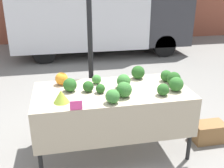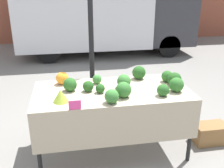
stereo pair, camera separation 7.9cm
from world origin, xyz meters
name	(u,v)px [view 2 (the right image)]	position (x,y,z in m)	size (l,w,h in m)	color
ground_plane	(112,148)	(0.00, 0.00, 0.00)	(40.00, 40.00, 0.00)	gray
tent_pole	(92,59)	(-0.18, 0.63, 1.10)	(0.07, 0.07, 2.20)	black
parked_truck	(99,5)	(0.53, 5.26, 1.45)	(5.21, 2.28, 2.78)	silver
market_table	(113,100)	(0.00, -0.07, 0.77)	(1.93, 0.94, 0.87)	tan
orange_cauliflower	(62,78)	(-0.61, 0.31, 0.95)	(0.16, 0.16, 0.16)	orange
romanesco_head	(61,96)	(-0.62, -0.24, 0.94)	(0.18, 0.18, 0.14)	#93B238
broccoli_head_0	(124,90)	(0.09, -0.23, 0.96)	(0.18, 0.18, 0.18)	#336B2D
broccoli_head_1	(112,96)	(-0.07, -0.37, 0.95)	(0.16, 0.16, 0.16)	#387533
broccoli_head_2	(163,90)	(0.56, -0.28, 0.94)	(0.15, 0.15, 0.15)	#285B23
broccoli_head_3	(70,85)	(-0.51, 0.06, 0.95)	(0.17, 0.17, 0.17)	#285B23
broccoli_head_4	(139,73)	(0.43, 0.33, 0.96)	(0.18, 0.18, 0.18)	#23511E
broccoli_head_5	(167,76)	(0.78, 0.16, 0.94)	(0.15, 0.15, 0.15)	#285B23
broccoli_head_6	(100,88)	(-0.16, -0.06, 0.92)	(0.11, 0.11, 0.11)	#23511E
broccoli_head_7	(88,86)	(-0.29, 0.01, 0.93)	(0.13, 0.13, 0.13)	#23511E
broccoli_head_8	(97,79)	(-0.16, 0.25, 0.93)	(0.12, 0.12, 0.12)	#387533
broccoli_head_9	(124,81)	(0.16, 0.05, 0.95)	(0.18, 0.18, 0.18)	#387533
broccoli_head_10	(176,85)	(0.76, -0.18, 0.96)	(0.18, 0.18, 0.18)	#2D6628
broccoli_head_11	(174,79)	(0.81, 0.00, 0.96)	(0.18, 0.18, 0.18)	#23511E
price_sign	(75,105)	(-0.48, -0.46, 0.92)	(0.13, 0.01, 0.10)	#EF4793
produce_crate	(210,133)	(1.38, -0.08, 0.14)	(0.45, 0.27, 0.28)	olive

